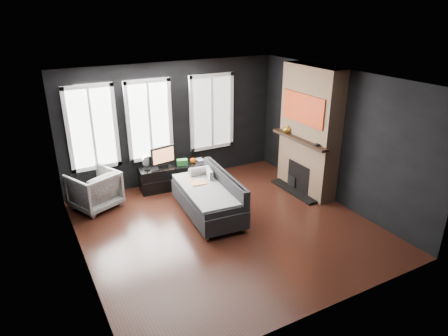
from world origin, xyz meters
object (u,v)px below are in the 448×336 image
sofa (208,195)px  monitor (163,155)px  book (197,156)px  media_console (174,176)px  mug (193,160)px  mantel_vase (287,129)px  armchair (94,188)px

sofa → monitor: 1.62m
monitor → book: size_ratio=2.88×
media_console → monitor: size_ratio=2.58×
mug → book: bearing=32.5°
sofa → mantel_vase: bearing=16.5°
media_console → monitor: (-0.22, 0.05, 0.52)m
media_console → book: (0.58, 0.02, 0.36)m
sofa → media_console: sofa is taller
armchair → mantel_vase: bearing=143.4°
armchair → media_console: 1.77m
mantel_vase → mug: bearing=151.6°
armchair → mantel_vase: size_ratio=4.68×
monitor → mantel_vase: (2.46, -1.10, 0.53)m
sofa → media_console: (-0.10, 1.50, -0.15)m
sofa → book: bearing=76.9°
book → media_console: bearing=-178.0°
armchair → book: bearing=160.2°
mug → sofa: bearing=-103.4°
sofa → media_console: 1.51m
armchair → monitor: 1.60m
monitor → mantel_vase: 2.74m
sofa → mug: (0.34, 1.43, 0.17)m
mantel_vase → media_console: bearing=154.9°
mug → book: size_ratio=0.62×
monitor → mug: size_ratio=4.68×
mug → mantel_vase: bearing=-28.4°
mantel_vase → sofa: bearing=-168.2°
armchair → mantel_vase: (4.00, -0.90, 0.89)m
media_console → mantel_vase: size_ratio=8.35×
media_console → mug: bearing=-4.1°
armchair → book: size_ratio=4.17×
sofa → monitor: bearing=106.1°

